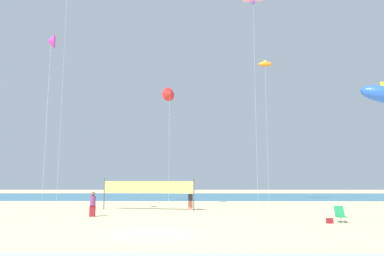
% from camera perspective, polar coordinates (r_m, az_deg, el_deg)
% --- Properties ---
extents(ground_plane, '(120.00, 120.00, 0.00)m').
position_cam_1_polar(ground_plane, '(16.77, -6.13, -16.20)').
color(ground_plane, beige).
extents(ocean_band, '(120.00, 20.00, 0.01)m').
position_cam_1_polar(ocean_band, '(48.95, -1.71, -10.77)').
color(ocean_band, teal).
rests_on(ocean_band, ground).
extents(beachgoer_charcoal_shirt, '(0.35, 0.35, 1.53)m').
position_cam_1_polar(beachgoer_charcoal_shirt, '(28.42, -0.26, -11.18)').
color(beachgoer_charcoal_shirt, '#EA7260').
rests_on(beachgoer_charcoal_shirt, ground).
extents(beachgoer_plum_shirt, '(0.35, 0.35, 1.55)m').
position_cam_1_polar(beachgoer_plum_shirt, '(24.26, -15.45, -11.42)').
color(beachgoer_plum_shirt, maroon).
rests_on(beachgoer_plum_shirt, ground).
extents(folding_beach_chair, '(0.52, 0.65, 0.89)m').
position_cam_1_polar(folding_beach_chair, '(21.99, 22.43, -12.46)').
color(folding_beach_chair, '#1E8C4C').
rests_on(folding_beach_chair, ground).
extents(volleyball_net, '(7.15, 1.48, 2.40)m').
position_cam_1_polar(volleyball_net, '(28.29, -6.99, -9.49)').
color(volleyball_net, '#4C4C51').
rests_on(volleyball_net, ground).
extents(beach_handbag, '(0.35, 0.17, 0.28)m').
position_cam_1_polar(beach_handbag, '(21.39, 20.96, -13.55)').
color(beach_handbag, maroon).
rests_on(beach_handbag, ground).
extents(kite_magenta_delta, '(0.71, 1.04, 12.19)m').
position_cam_1_polar(kite_magenta_delta, '(27.12, -21.42, 12.62)').
color(kite_magenta_delta, silver).
rests_on(kite_magenta_delta, ground).
extents(kite_red_delta, '(1.27, 1.06, 10.40)m').
position_cam_1_polar(kite_red_delta, '(31.93, -3.58, 5.40)').
color(kite_red_delta, silver).
rests_on(kite_red_delta, ground).
extents(kite_orange_inflatable, '(1.56, 0.82, 14.51)m').
position_cam_1_polar(kite_orange_inflatable, '(38.54, 11.48, 9.83)').
color(kite_orange_inflatable, silver).
rests_on(kite_orange_inflatable, ground).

